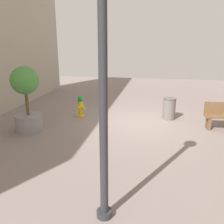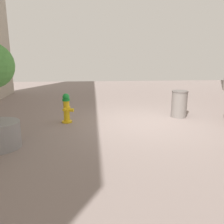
% 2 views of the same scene
% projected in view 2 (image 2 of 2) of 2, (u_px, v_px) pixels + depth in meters
% --- Properties ---
extents(ground_plane, '(23.40, 23.40, 0.00)m').
position_uv_depth(ground_plane, '(148.00, 123.00, 7.12)').
color(ground_plane, gray).
extents(fire_hydrant, '(0.38, 0.41, 0.88)m').
position_uv_depth(fire_hydrant, '(67.00, 108.00, 7.05)').
color(fire_hydrant, gold).
rests_on(fire_hydrant, ground_plane).
extents(trash_bin, '(0.52, 0.52, 0.87)m').
position_uv_depth(trash_bin, '(179.00, 104.00, 7.69)').
color(trash_bin, slate).
rests_on(trash_bin, ground_plane).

